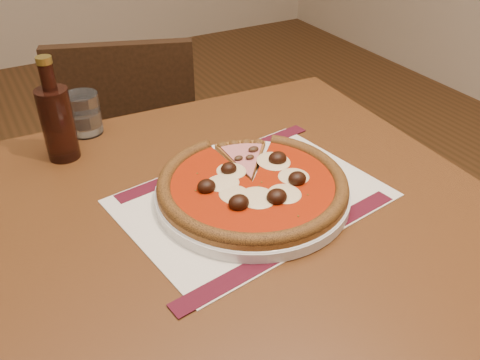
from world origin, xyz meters
name	(u,v)px	position (x,y,z in m)	size (l,w,h in m)	color
table	(245,247)	(0.32, 0.05, 0.65)	(0.84, 0.84, 0.75)	#563114
chair_far	(133,144)	(0.35, 0.82, 0.47)	(0.50, 0.50, 0.82)	black
placemat	(252,198)	(0.34, 0.05, 0.75)	(0.42, 0.30, 0.00)	beige
plate	(252,193)	(0.34, 0.05, 0.76)	(0.32, 0.32, 0.02)	white
pizza	(253,184)	(0.34, 0.05, 0.78)	(0.32, 0.32, 0.04)	#9C5E25
ham_slice	(253,157)	(0.38, 0.13, 0.78)	(0.09, 0.13, 0.02)	#9C5E25
water_glass	(83,114)	(0.15, 0.42, 0.79)	(0.07, 0.07, 0.08)	white
bottle	(57,120)	(0.09, 0.35, 0.83)	(0.06, 0.06, 0.20)	black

